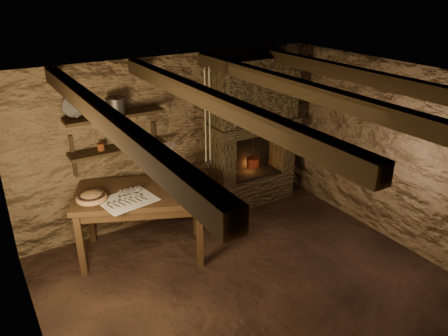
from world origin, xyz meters
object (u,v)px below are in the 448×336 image
red_pot (253,162)px  wooden_bowl (92,198)px  stoneware_jug (171,163)px  iron_stockpot (116,106)px  work_table (142,220)px

red_pot → wooden_bowl: bearing=-171.4°
stoneware_jug → iron_stockpot: size_ratio=2.07×
work_table → iron_stockpot: iron_stockpot is taller
stoneware_jug → wooden_bowl: stoneware_jug is taller
wooden_bowl → red_pot: size_ratio=0.69×
iron_stockpot → red_pot: (2.04, -0.12, -1.16)m
wooden_bowl → stoneware_jug: bearing=5.4°
stoneware_jug → red_pot: 1.60m
wooden_bowl → iron_stockpot: iron_stockpot is taller
work_table → iron_stockpot: (-0.01, 0.56, 1.37)m
wooden_bowl → iron_stockpot: 1.19m
work_table → red_pot: red_pot is taller
work_table → stoneware_jug: bearing=40.0°
work_table → wooden_bowl: size_ratio=4.89×
wooden_bowl → red_pot: (2.61, 0.40, -0.25)m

